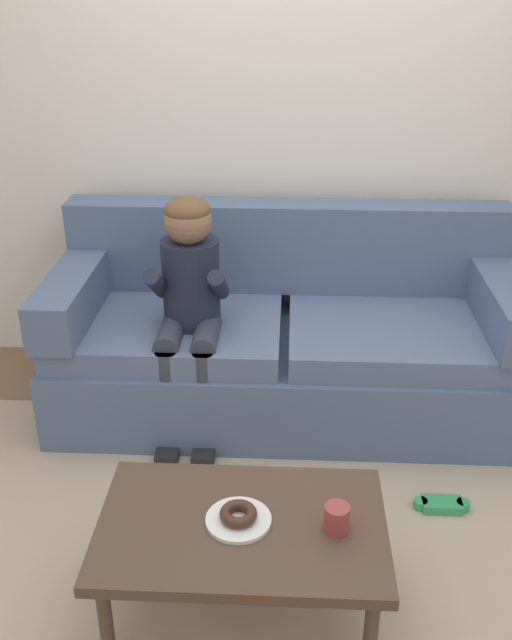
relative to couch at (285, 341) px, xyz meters
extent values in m
plane|color=brown|center=(0.03, -0.85, -0.34)|extent=(10.00, 10.00, 0.00)
cube|color=silver|center=(0.03, 0.55, 1.06)|extent=(8.00, 0.10, 2.80)
cube|color=tan|center=(0.03, -1.10, -0.34)|extent=(2.99, 2.04, 0.01)
cube|color=slate|center=(0.00, -0.05, -0.15)|extent=(2.18, 0.90, 0.38)
cube|color=slate|center=(-0.54, -0.10, 0.10)|extent=(1.04, 0.74, 0.12)
cube|color=slate|center=(0.54, -0.10, 0.10)|extent=(1.04, 0.74, 0.12)
cube|color=slate|center=(0.00, 0.30, 0.38)|extent=(2.18, 0.20, 0.45)
cube|color=slate|center=(-0.99, -0.05, 0.27)|extent=(0.20, 0.90, 0.22)
cube|color=slate|center=(0.99, -0.05, 0.27)|extent=(0.20, 0.90, 0.22)
cube|color=#4C3828|center=(-0.12, -1.34, 0.03)|extent=(0.92, 0.58, 0.04)
cylinder|color=#4C3828|center=(-0.51, -1.57, -0.16)|extent=(0.04, 0.04, 0.36)
cylinder|color=#4C3828|center=(0.28, -1.57, -0.16)|extent=(0.04, 0.04, 0.36)
cylinder|color=#4C3828|center=(-0.51, -1.11, -0.16)|extent=(0.04, 0.04, 0.36)
cylinder|color=#4C3828|center=(0.28, -1.11, -0.16)|extent=(0.04, 0.04, 0.36)
cylinder|color=#1E2338|center=(-0.43, -0.13, 0.36)|extent=(0.26, 0.26, 0.40)
sphere|color=#846047|center=(-0.43, -0.15, 0.65)|extent=(0.21, 0.21, 0.21)
ellipsoid|color=brown|center=(-0.43, -0.15, 0.70)|extent=(0.20, 0.20, 0.12)
cylinder|color=#333847|center=(-0.51, -0.28, 0.17)|extent=(0.11, 0.30, 0.11)
cylinder|color=#333847|center=(-0.51, -0.43, -0.06)|extent=(0.09, 0.09, 0.44)
cube|color=black|center=(-0.51, -0.48, -0.31)|extent=(0.10, 0.20, 0.06)
cylinder|color=#1E2338|center=(-0.56, -0.23, 0.39)|extent=(0.07, 0.29, 0.23)
cylinder|color=#333847|center=(-0.35, -0.28, 0.17)|extent=(0.11, 0.30, 0.11)
cylinder|color=#333847|center=(-0.35, -0.43, -0.06)|extent=(0.09, 0.09, 0.44)
cube|color=black|center=(-0.35, -0.48, -0.31)|extent=(0.10, 0.20, 0.06)
cylinder|color=#1E2338|center=(-0.29, -0.23, 0.39)|extent=(0.07, 0.29, 0.23)
cylinder|color=white|center=(-0.13, -1.34, 0.06)|extent=(0.21, 0.21, 0.01)
torus|color=#422619|center=(-0.13, -1.34, 0.09)|extent=(0.15, 0.15, 0.04)
cylinder|color=#993D38|center=(0.18, -1.36, 0.10)|extent=(0.08, 0.08, 0.09)
cube|color=#339E56|center=(0.65, -0.79, -0.32)|extent=(0.16, 0.09, 0.05)
cylinder|color=#339E56|center=(0.56, -0.79, -0.32)|extent=(0.06, 0.06, 0.05)
cylinder|color=#339E56|center=(0.73, -0.79, -0.32)|extent=(0.06, 0.06, 0.05)
camera|label=1|loc=(0.02, -3.09, 1.63)|focal=40.37mm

